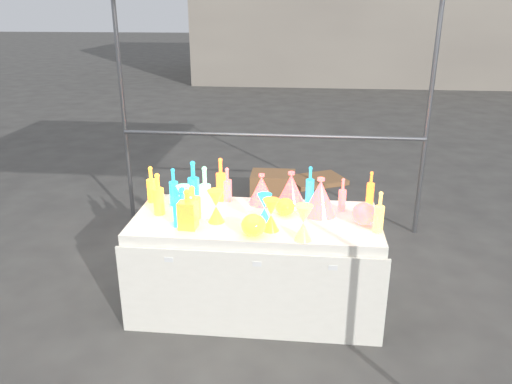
# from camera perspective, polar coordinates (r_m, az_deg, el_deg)

# --- Properties ---
(ground) EXTENTS (80.00, 80.00, 0.00)m
(ground) POSITION_cam_1_polar(r_m,az_deg,el_deg) (4.02, 0.00, -12.76)
(ground) COLOR #5D5B56
(ground) RESTS_ON ground
(display_table) EXTENTS (1.84, 0.83, 0.75)m
(display_table) POSITION_cam_1_polar(r_m,az_deg,el_deg) (3.82, -0.01, -8.15)
(display_table) COLOR white
(display_table) RESTS_ON ground
(cardboard_box_closed) EXTENTS (0.51, 0.38, 0.37)m
(cardboard_box_closed) POSITION_cam_1_polar(r_m,az_deg,el_deg) (5.89, 1.95, 0.46)
(cardboard_box_closed) COLOR #9D6E47
(cardboard_box_closed) RESTS_ON ground
(cardboard_box_flat) EXTENTS (0.86, 0.77, 0.06)m
(cardboard_box_flat) POSITION_cam_1_polar(r_m,az_deg,el_deg) (6.67, 6.94, 1.35)
(cardboard_box_flat) COLOR #9D6E47
(cardboard_box_flat) RESTS_ON ground
(bottle_0) EXTENTS (0.09, 0.09, 0.29)m
(bottle_0) POSITION_cam_1_polar(r_m,az_deg,el_deg) (4.00, -11.87, 0.89)
(bottle_0) COLOR red
(bottle_0) RESTS_ON display_table
(bottle_1) EXTENTS (0.07, 0.07, 0.30)m
(bottle_1) POSITION_cam_1_polar(r_m,az_deg,el_deg) (3.89, -9.39, 0.60)
(bottle_1) COLOR #1B8A19
(bottle_1) RESTS_ON display_table
(bottle_2) EXTENTS (0.08, 0.08, 0.35)m
(bottle_2) POSITION_cam_1_polar(r_m,az_deg,el_deg) (3.93, -4.04, 1.44)
(bottle_2) COLOR yellow
(bottle_2) RESTS_ON display_table
(bottle_3) EXTENTS (0.09, 0.09, 0.28)m
(bottle_3) POSITION_cam_1_polar(r_m,az_deg,el_deg) (3.93, -3.31, 0.87)
(bottle_3) COLOR #2C20BF
(bottle_3) RESTS_ON display_table
(bottle_5) EXTENTS (0.10, 0.10, 0.39)m
(bottle_5) POSITION_cam_1_polar(r_m,az_deg,el_deg) (3.63, -5.83, 0.02)
(bottle_5) COLOR #D72B98
(bottle_5) RESTS_ON display_table
(bottle_6) EXTENTS (0.10, 0.10, 0.32)m
(bottle_6) POSITION_cam_1_polar(r_m,az_deg,el_deg) (3.74, -11.10, -0.22)
(bottle_6) COLOR red
(bottle_6) RESTS_ON display_table
(bottle_7) EXTENTS (0.10, 0.10, 0.37)m
(bottle_7) POSITION_cam_1_polar(r_m,az_deg,el_deg) (3.81, -7.15, 0.87)
(bottle_7) COLOR #1B8A19
(bottle_7) RESTS_ON display_table
(decanter_0) EXTENTS (0.12, 0.12, 0.25)m
(decanter_0) POSITION_cam_1_polar(r_m,az_deg,el_deg) (3.62, -7.28, -1.21)
(decanter_0) COLOR red
(decanter_0) RESTS_ON display_table
(decanter_1) EXTENTS (0.13, 0.13, 0.29)m
(decanter_1) POSITION_cam_1_polar(r_m,az_deg,el_deg) (3.48, -7.81, -1.91)
(decanter_1) COLOR yellow
(decanter_1) RESTS_ON display_table
(decanter_2) EXTENTS (0.12, 0.12, 0.28)m
(decanter_2) POSITION_cam_1_polar(r_m,az_deg,el_deg) (3.53, -8.38, -1.62)
(decanter_2) COLOR #1B8A19
(decanter_2) RESTS_ON display_table
(hourglass_0) EXTENTS (0.13, 0.13, 0.23)m
(hourglass_0) POSITION_cam_1_polar(r_m,az_deg,el_deg) (3.42, 1.72, -2.64)
(hourglass_0) COLOR yellow
(hourglass_0) RESTS_ON display_table
(hourglass_2) EXTENTS (0.14, 0.14, 0.24)m
(hourglass_2) POSITION_cam_1_polar(r_m,az_deg,el_deg) (3.29, 5.42, -3.53)
(hourglass_2) COLOR #168E78
(hourglass_2) RESTS_ON display_table
(hourglass_3) EXTENTS (0.13, 0.13, 0.22)m
(hourglass_3) POSITION_cam_1_polar(r_m,az_deg,el_deg) (3.75, -8.28, -0.84)
(hourglass_3) COLOR #D72B98
(hourglass_3) RESTS_ON display_table
(hourglass_4) EXTENTS (0.15, 0.15, 0.24)m
(hourglass_4) POSITION_cam_1_polar(r_m,az_deg,el_deg) (3.56, -4.59, -1.64)
(hourglass_4) COLOR red
(hourglass_4) RESTS_ON display_table
(hourglass_5) EXTENTS (0.12, 0.12, 0.22)m
(hourglass_5) POSITION_cam_1_polar(r_m,az_deg,el_deg) (3.55, 0.98, -1.87)
(hourglass_5) COLOR #1B8A19
(hourglass_5) RESTS_ON display_table
(globe_0) EXTENTS (0.17, 0.17, 0.14)m
(globe_0) POSITION_cam_1_polar(r_m,az_deg,el_deg) (3.36, -0.29, -3.94)
(globe_0) COLOR red
(globe_0) RESTS_ON display_table
(globe_2) EXTENTS (0.18, 0.18, 0.12)m
(globe_2) POSITION_cam_1_polar(r_m,az_deg,el_deg) (3.69, 3.35, -1.80)
(globe_2) COLOR yellow
(globe_2) RESTS_ON display_table
(globe_3) EXTENTS (0.20, 0.20, 0.14)m
(globe_3) POSITION_cam_1_polar(r_m,az_deg,el_deg) (3.61, 12.26, -2.59)
(globe_3) COLOR #2C20BF
(globe_3) RESTS_ON display_table
(lampshade_0) EXTENTS (0.27, 0.27, 0.27)m
(lampshade_0) POSITION_cam_1_polar(r_m,az_deg,el_deg) (3.85, 4.03, 0.38)
(lampshade_0) COLOR gold
(lampshade_0) RESTS_ON display_table
(lampshade_1) EXTENTS (0.27, 0.27, 0.24)m
(lampshade_1) POSITION_cam_1_polar(r_m,az_deg,el_deg) (3.88, 0.64, 0.36)
(lampshade_1) COLOR gold
(lampshade_1) RESTS_ON display_table
(lampshade_2) EXTENTS (0.29, 0.29, 0.29)m
(lampshade_2) POSITION_cam_1_polar(r_m,az_deg,el_deg) (3.69, 7.36, -0.50)
(lampshade_2) COLOR #2C20BF
(lampshade_2) RESTS_ON display_table
(bottle_8) EXTENTS (0.07, 0.07, 0.30)m
(bottle_8) POSITION_cam_1_polar(r_m,az_deg,el_deg) (3.92, 6.19, 0.86)
(bottle_8) COLOR #1B8A19
(bottle_8) RESTS_ON display_table
(bottle_9) EXTENTS (0.08, 0.08, 0.27)m
(bottle_9) POSITION_cam_1_polar(r_m,az_deg,el_deg) (3.97, 12.96, 0.47)
(bottle_9) COLOR yellow
(bottle_9) RESTS_ON display_table
(bottle_10) EXTENTS (0.08, 0.08, 0.26)m
(bottle_10) POSITION_cam_1_polar(r_m,az_deg,el_deg) (3.80, 9.85, -0.28)
(bottle_10) COLOR #2C20BF
(bottle_10) RESTS_ON display_table
(bottle_11) EXTENTS (0.08, 0.08, 0.30)m
(bottle_11) POSITION_cam_1_polar(r_m,az_deg,el_deg) (3.48, 13.92, -2.23)
(bottle_11) COLOR #168E78
(bottle_11) RESTS_ON display_table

